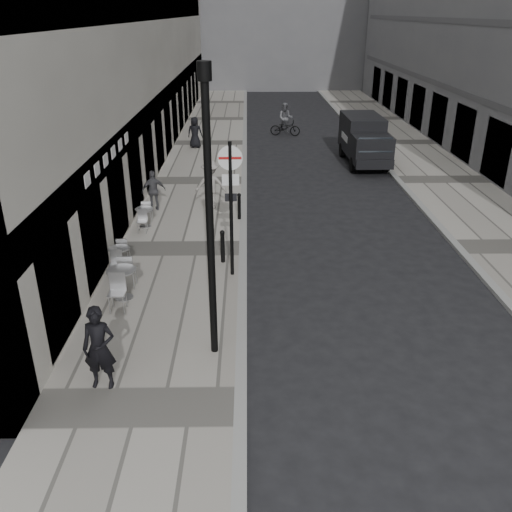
{
  "coord_description": "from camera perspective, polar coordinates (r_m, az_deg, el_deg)",
  "views": [
    {
      "loc": [
        0.17,
        -5.65,
        7.09
      ],
      "look_at": [
        0.37,
        6.88,
        1.4
      ],
      "focal_mm": 38.0,
      "sensor_mm": 36.0,
      "label": 1
    }
  ],
  "objects": [
    {
      "name": "cyclist",
      "position": [
        34.37,
        3.11,
        13.8
      ],
      "size": [
        1.92,
        0.94,
        1.99
      ],
      "rotation": [
        0.0,
        0.0,
        -0.17
      ],
      "color": "black",
      "rests_on": "ground"
    },
    {
      "name": "pedestrian_a",
      "position": [
        20.95,
        -10.72,
        6.77
      ],
      "size": [
        0.98,
        0.66,
        1.54
      ],
      "primitive_type": "imported",
      "rotation": [
        0.0,
        0.0,
        3.48
      ],
      "color": "#4D4C51",
      "rests_on": "sidewalk"
    },
    {
      "name": "sign_post",
      "position": [
        14.8,
        -2.67,
        6.71
      ],
      "size": [
        0.66,
        0.1,
        3.87
      ],
      "rotation": [
        0.0,
        0.0,
        0.03
      ],
      "color": "black",
      "rests_on": "sidewalk"
    },
    {
      "name": "far_sidewalk",
      "position": [
        26.2,
        19.01,
        7.52
      ],
      "size": [
        4.0,
        60.0,
        0.12
      ],
      "primitive_type": "cube",
      "color": "#A29D92",
      "rests_on": "ground"
    },
    {
      "name": "bollard_far",
      "position": [
        16.31,
        -3.53,
        0.92
      ],
      "size": [
        0.13,
        0.13,
        0.96
      ],
      "primitive_type": "cylinder",
      "color": "black",
      "rests_on": "sidewalk"
    },
    {
      "name": "pedestrian_c",
      "position": [
        30.83,
        -6.45,
        12.81
      ],
      "size": [
        0.88,
        0.63,
        1.68
      ],
      "primitive_type": "imported",
      "rotation": [
        0.0,
        0.0,
        3.02
      ],
      "color": "black",
      "rests_on": "sidewalk"
    },
    {
      "name": "panel_van",
      "position": [
        28.23,
        11.3,
        12.1
      ],
      "size": [
        1.87,
        4.89,
        2.29
      ],
      "rotation": [
        0.0,
        0.0,
        0.01
      ],
      "color": "black",
      "rests_on": "ground"
    },
    {
      "name": "sidewalk",
      "position": [
        24.77,
        -5.94,
        7.8
      ],
      "size": [
        4.0,
        60.0,
        0.12
      ],
      "primitive_type": "cube",
      "color": "#A29D92",
      "rests_on": "ground"
    },
    {
      "name": "lamppost",
      "position": [
        10.85,
        -4.94,
        5.26
      ],
      "size": [
        0.28,
        0.28,
        6.16
      ],
      "color": "black",
      "rests_on": "sidewalk"
    },
    {
      "name": "pedestrian_b",
      "position": [
        20.88,
        -4.82,
        7.52
      ],
      "size": [
        1.26,
        0.79,
        1.86
      ],
      "primitive_type": "imported",
      "rotation": [
        0.0,
        0.0,
        3.22
      ],
      "color": "#9B948F",
      "rests_on": "sidewalk"
    },
    {
      "name": "cafe_table_far",
      "position": [
        19.43,
        -11.63,
        4.16
      ],
      "size": [
        0.63,
        1.41,
        0.8
      ],
      "color": "silver",
      "rests_on": "sidewalk"
    },
    {
      "name": "bollard_near",
      "position": [
        19.77,
        -1.78,
        5.17
      ],
      "size": [
        0.12,
        0.12,
        0.91
      ],
      "primitive_type": "cylinder",
      "color": "black",
      "rests_on": "sidewalk"
    },
    {
      "name": "walking_man",
      "position": [
        11.27,
        -16.18,
        -9.3
      ],
      "size": [
        0.67,
        0.46,
        1.8
      ],
      "primitive_type": "imported",
      "rotation": [
        0.0,
        0.0,
        -0.04
      ],
      "color": "black",
      "rests_on": "sidewalk"
    },
    {
      "name": "cafe_table_mid",
      "position": [
        16.35,
        -14.15,
        -0.05
      ],
      "size": [
        0.62,
        1.4,
        0.8
      ],
      "color": "#A9AAAC",
      "rests_on": "sidewalk"
    },
    {
      "name": "cafe_table_near",
      "position": [
        14.63,
        -13.89,
        -2.6
      ],
      "size": [
        0.77,
        1.74,
        0.99
      ],
      "color": "#ACACAE",
      "rests_on": "sidewalk"
    }
  ]
}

